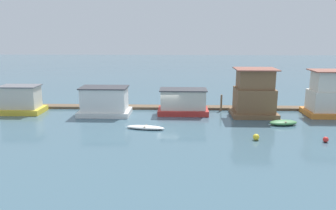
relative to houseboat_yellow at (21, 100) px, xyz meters
The scene contains 12 objects.
ground_plane 17.77m from the houseboat_yellow, ahead, with size 200.00×200.00×0.00m, color #426070.
dock_walkway 17.99m from the houseboat_yellow, ahead, with size 51.00×1.60×0.30m, color brown.
houseboat_yellow is the anchor object (origin of this frame).
houseboat_white 10.27m from the houseboat_yellow, ahead, with size 5.94×3.72×3.32m.
houseboat_red 19.44m from the houseboat_yellow, ahead, with size 5.91×3.21×2.98m.
houseboat_brown 27.63m from the houseboat_yellow, ahead, with size 5.10×4.14×5.49m.
houseboat_orange 36.79m from the houseboat_yellow, ahead, with size 6.09×3.96×5.29m.
dinghy_white 16.86m from the houseboat_yellow, 21.74° to the right, with size 4.01×1.64×0.36m.
dinghy_green 30.23m from the houseboat_yellow, ahead, with size 3.14×1.85×0.52m.
mooring_post_far_right 24.23m from the houseboat_yellow, ahead, with size 0.23×0.23×2.02m, color #846B4C.
buoy_red 33.42m from the houseboat_yellow, 16.75° to the right, with size 0.49×0.49×0.49m, color red.
buoy_yellow 27.58m from the houseboat_yellow, 19.67° to the right, with size 0.58×0.58×0.58m, color yellow.
Camera 1 is at (1.28, -37.33, 9.60)m, focal length 35.00 mm.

